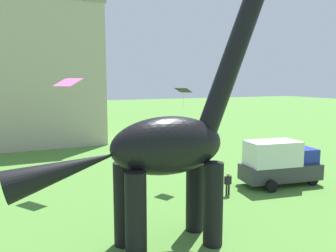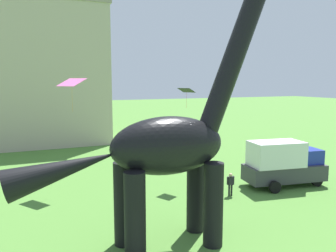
# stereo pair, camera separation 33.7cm
# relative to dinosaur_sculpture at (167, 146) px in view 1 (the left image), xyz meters

# --- Properties ---
(dinosaur_sculpture) EXTENTS (11.99, 2.54, 12.53)m
(dinosaur_sculpture) POSITION_rel_dinosaur_sculpture_xyz_m (0.00, 0.00, 0.00)
(dinosaur_sculpture) COLOR black
(dinosaur_sculpture) RESTS_ON ground_plane
(parked_box_truck) EXTENTS (5.85, 2.91, 3.20)m
(parked_box_truck) POSITION_rel_dinosaur_sculpture_xyz_m (10.82, 4.69, -2.88)
(parked_box_truck) COLOR #38383D
(parked_box_truck) RESTS_ON ground_plane
(person_vendor_side) EXTENTS (0.56, 0.25, 1.49)m
(person_vendor_side) POSITION_rel_dinosaur_sculpture_xyz_m (6.27, 4.37, -3.63)
(person_vendor_side) COLOR black
(person_vendor_side) RESTS_ON ground_plane
(kite_mid_right) EXTENTS (1.97, 2.10, 2.24)m
(kite_mid_right) POSITION_rel_dinosaur_sculpture_xyz_m (-2.60, 10.16, 2.68)
(kite_mid_right) COLOR pink
(kite_far_right) EXTENTS (1.17, 1.30, 1.40)m
(kite_far_right) POSITION_rel_dinosaur_sculpture_xyz_m (4.94, 8.11, 2.12)
(kite_far_right) COLOR black
(background_building_block) EXTENTS (19.34, 9.92, 16.29)m
(background_building_block) POSITION_rel_dinosaur_sculpture_xyz_m (-5.85, 29.34, 3.63)
(background_building_block) COLOR #B7A893
(background_building_block) RESTS_ON ground_plane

